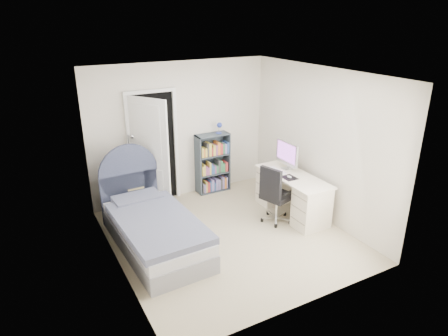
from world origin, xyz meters
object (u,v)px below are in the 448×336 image
floor_lamp (133,178)px  desk (292,193)px  bed (153,227)px  office_chair (275,192)px  nightstand (128,191)px  bookcase (213,165)px

floor_lamp → desk: bearing=-33.9°
bed → office_chair: bed is taller
bed → office_chair: (1.98, -0.29, 0.25)m
bed → floor_lamp: 1.39m
bed → nightstand: bearing=92.1°
floor_lamp → office_chair: size_ratio=1.37×
bookcase → bed: bearing=-141.9°
bed → nightstand: bed is taller
bed → desk: bed is taller
nightstand → desk: bearing=-28.5°
floor_lamp → bookcase: bookcase is taller
nightstand → floor_lamp: floor_lamp is taller
bed → desk: bearing=-4.3°
floor_lamp → bed: bearing=-95.2°
bed → floor_lamp: bearing=84.8°
desk → office_chair: bearing=-165.8°
floor_lamp → office_chair: (1.85, -1.65, -0.01)m
desk → office_chair: 0.48m
desk → floor_lamp: bearing=146.1°
nightstand → bed: bearing=-87.9°
floor_lamp → office_chair: bearing=-41.8°
bookcase → office_chair: (0.28, -1.62, 0.01)m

